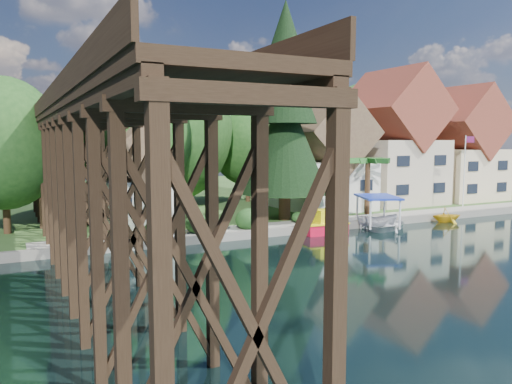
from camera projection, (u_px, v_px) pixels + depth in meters
ground at (373, 255)px, 30.53m from camera, size 140.00×140.00×0.00m
bank at (190, 196)px, 60.76m from camera, size 140.00×52.00×0.50m
seawall at (347, 225)px, 39.39m from camera, size 60.00×0.40×0.62m
promenade at (357, 218)px, 41.41m from camera, size 50.00×2.60×0.06m
trestle_bridge at (85, 171)px, 27.47m from camera, size 4.12×44.18×9.30m
house_left at (322, 160)px, 47.34m from camera, size 7.64×8.64×11.02m
house_center at (392, 146)px, 51.65m from camera, size 8.65×9.18×13.89m
house_right at (458, 151)px, 55.26m from camera, size 8.15×8.64×12.45m
shed at (137, 182)px, 38.14m from camera, size 5.09×5.40×7.85m
bg_trees at (242, 137)px, 49.12m from camera, size 49.90×13.30×10.57m
shrubs at (241, 219)px, 36.60m from camera, size 15.76×2.47×1.70m
conifer at (285, 116)px, 40.20m from camera, size 7.14×7.14×17.58m
palm_tree at (368, 162)px, 43.38m from camera, size 4.38×4.38×5.26m
flagpole at (466, 163)px, 48.44m from camera, size 1.09×0.19×6.97m
tugboat at (325, 224)px, 37.42m from camera, size 3.50×2.14×2.42m
boat_white_a at (389, 223)px, 39.38m from camera, size 5.18×4.38×0.91m
boat_canopy at (378, 215)px, 39.58m from camera, size 4.12×4.82×2.62m
boat_yellow at (447, 214)px, 42.77m from camera, size 3.08×2.83×1.38m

